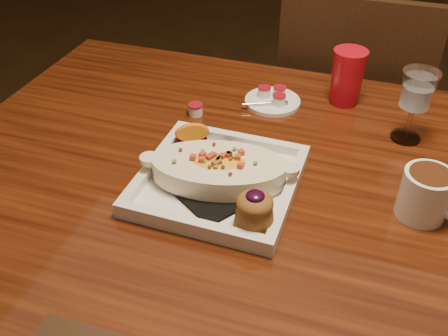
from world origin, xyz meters
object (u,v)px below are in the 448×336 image
(table, at_px, (314,224))
(chair_far, at_px, (346,123))
(goblet, at_px, (417,94))
(saucer, at_px, (272,99))
(plate, at_px, (221,176))
(red_tumbler, at_px, (347,77))
(coffee_mug, at_px, (427,193))

(table, xyz_separation_m, chair_far, (-0.00, 0.63, -0.15))
(table, bearing_deg, goblet, 56.31)
(table, xyz_separation_m, saucer, (-0.16, 0.26, 0.11))
(table, bearing_deg, plate, -159.08)
(goblet, distance_m, red_tumbler, 0.19)
(coffee_mug, relative_size, saucer, 0.91)
(goblet, relative_size, red_tumbler, 1.20)
(chair_far, distance_m, goblet, 0.56)
(plate, xyz_separation_m, saucer, (0.01, 0.33, -0.02))
(table, relative_size, red_tumbler, 11.83)
(coffee_mug, distance_m, goblet, 0.24)
(plate, height_order, goblet, goblet)
(chair_far, xyz_separation_m, saucer, (-0.16, -0.37, 0.25))
(table, bearing_deg, chair_far, 90.00)
(table, distance_m, coffee_mug, 0.23)
(chair_far, bearing_deg, saucer, 66.86)
(chair_far, xyz_separation_m, red_tumbler, (-0.00, -0.31, 0.31))
(plate, height_order, red_tumbler, red_tumbler)
(chair_far, distance_m, saucer, 0.47)
(coffee_mug, distance_m, saucer, 0.44)
(saucer, bearing_deg, red_tumbler, 20.65)
(red_tumbler, bearing_deg, goblet, -37.77)
(plate, xyz_separation_m, coffee_mug, (0.35, 0.04, 0.02))
(table, height_order, saucer, saucer)
(saucer, relative_size, red_tumbler, 1.00)
(table, relative_size, chair_far, 1.61)
(red_tumbler, bearing_deg, chair_far, 89.57)
(table, relative_size, coffee_mug, 12.97)
(table, distance_m, plate, 0.22)
(table, relative_size, saucer, 11.78)
(plate, distance_m, coffee_mug, 0.35)
(chair_far, xyz_separation_m, goblet, (0.14, -0.42, 0.35))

